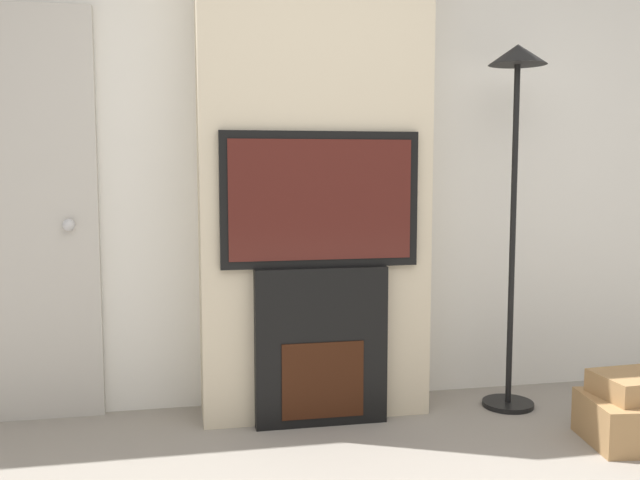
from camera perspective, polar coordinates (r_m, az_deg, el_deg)
The scene contains 7 objects.
wall_back at distance 3.76m, azimuth -1.15°, elevation 7.43°, with size 6.00×0.06×2.70m.
chimney_breast at distance 3.56m, azimuth -0.56°, elevation 7.51°, with size 1.13×0.35×2.70m.
fireplace at distance 3.50m, azimuth 0.00°, elevation -8.46°, with size 0.64×0.15×0.77m.
television at distance 3.39m, azimuth 0.01°, elevation 3.25°, with size 0.95×0.07×0.65m.
floor_lamp at distance 3.75m, azimuth 15.38°, elevation 8.21°, with size 0.29×0.29×1.85m.
box_stack at distance 3.62m, azimuth 23.98°, elevation -12.47°, with size 0.48×0.43×0.31m.
entry_door at distance 3.75m, azimuth -24.22°, elevation 1.69°, with size 0.91×0.09×2.02m.
Camera 1 is at (-0.67, -1.67, 1.26)m, focal length 40.00 mm.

